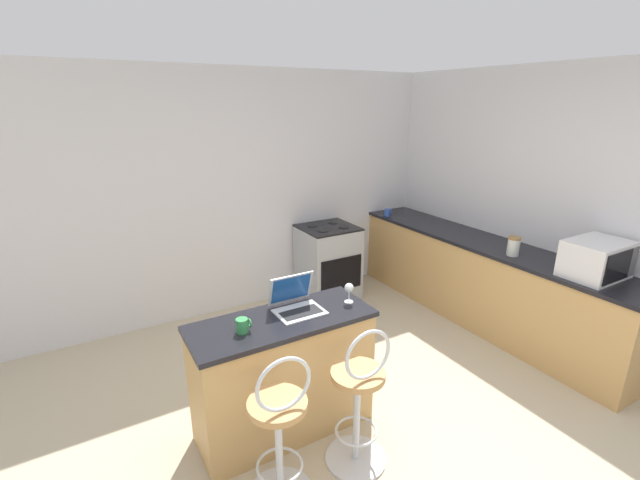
# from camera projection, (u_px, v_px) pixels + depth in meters

# --- Properties ---
(ground_plane) EXTENTS (20.00, 20.00, 0.00)m
(ground_plane) POSITION_uv_depth(u_px,v_px,m) (384.00, 467.00, 2.77)
(ground_plane) COLOR #BCAD8E
(wall_back) EXTENTS (12.00, 0.06, 2.60)m
(wall_back) POSITION_uv_depth(u_px,v_px,m) (232.00, 195.00, 4.59)
(wall_back) COLOR silver
(wall_back) RESTS_ON ground_plane
(wall_right) EXTENTS (0.06, 12.00, 2.60)m
(wall_right) POSITION_uv_depth(u_px,v_px,m) (625.00, 222.00, 3.55)
(wall_right) COLOR silver
(wall_right) RESTS_ON ground_plane
(breakfast_bar) EXTENTS (1.24, 0.49, 0.88)m
(breakfast_bar) POSITION_uv_depth(u_px,v_px,m) (284.00, 375.00, 2.97)
(breakfast_bar) COLOR tan
(breakfast_bar) RESTS_ON ground_plane
(counter_right) EXTENTS (0.61, 3.20, 0.88)m
(counter_right) POSITION_uv_depth(u_px,v_px,m) (480.00, 280.00, 4.55)
(counter_right) COLOR tan
(counter_right) RESTS_ON ground_plane
(bar_stool_near) EXTENTS (0.40, 0.40, 1.01)m
(bar_stool_near) POSITION_uv_depth(u_px,v_px,m) (280.00, 433.00, 2.41)
(bar_stool_near) COLOR silver
(bar_stool_near) RESTS_ON ground_plane
(bar_stool_far) EXTENTS (0.40, 0.40, 1.01)m
(bar_stool_far) POSITION_uv_depth(u_px,v_px,m) (359.00, 401.00, 2.67)
(bar_stool_far) COLOR silver
(bar_stool_far) RESTS_ON ground_plane
(laptop) EXTENTS (0.33, 0.29, 0.24)m
(laptop) POSITION_uv_depth(u_px,v_px,m) (296.00, 301.00, 2.94)
(laptop) COLOR #B7BABF
(laptop) RESTS_ON breakfast_bar
(microwave) EXTENTS (0.51, 0.37, 0.30)m
(microwave) POSITION_uv_depth(u_px,v_px,m) (597.00, 259.00, 3.47)
(microwave) COLOR silver
(microwave) RESTS_ON counter_right
(stove_range) EXTENTS (0.62, 0.60, 0.89)m
(stove_range) POSITION_uv_depth(u_px,v_px,m) (328.00, 263.00, 5.05)
(stove_range) COLOR #9EA3A8
(stove_range) RESTS_ON ground_plane
(mug_green) EXTENTS (0.09, 0.08, 0.09)m
(mug_green) POSITION_uv_depth(u_px,v_px,m) (243.00, 325.00, 2.66)
(mug_green) COLOR #338447
(mug_green) RESTS_ON breakfast_bar
(mug_blue) EXTENTS (0.09, 0.07, 0.09)m
(mug_blue) POSITION_uv_depth(u_px,v_px,m) (388.00, 212.00, 5.36)
(mug_blue) COLOR #2D51AD
(mug_blue) RESTS_ON counter_right
(storage_jar) EXTENTS (0.11, 0.11, 0.18)m
(storage_jar) POSITION_uv_depth(u_px,v_px,m) (514.00, 246.00, 3.98)
(storage_jar) COLOR silver
(storage_jar) RESTS_ON counter_right
(wine_glass_tall) EXTENTS (0.07, 0.07, 0.15)m
(wine_glass_tall) POSITION_uv_depth(u_px,v_px,m) (349.00, 289.00, 3.04)
(wine_glass_tall) COLOR silver
(wine_glass_tall) RESTS_ON breakfast_bar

